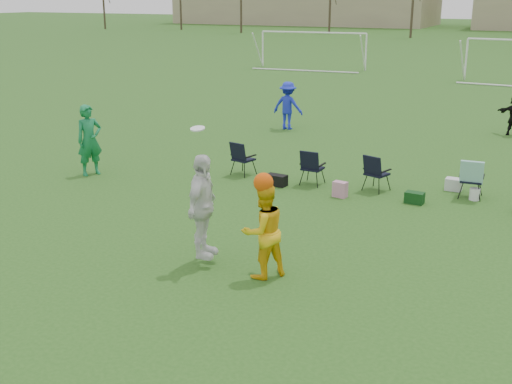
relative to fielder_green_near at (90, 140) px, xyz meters
The scene contains 6 objects.
ground 8.50m from the fielder_green_near, 44.36° to the right, with size 260.00×260.00×0.00m, color #27551A.
fielder_green_near is the anchor object (origin of this frame).
fielder_blue 8.70m from the fielder_green_near, 73.02° to the left, with size 1.16×0.67×1.79m, color #1A29C8.
center_contest 7.85m from the fielder_green_near, 31.77° to the right, with size 2.09×1.23×2.67m.
sideline_setup 9.18m from the fielder_green_near, 11.83° to the left, with size 9.37×2.14×1.90m.
goal_left 28.39m from the fielder_green_near, 98.04° to the left, with size 7.39×0.76×2.46m.
Camera 1 is at (5.82, -7.97, 4.95)m, focal length 45.00 mm.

